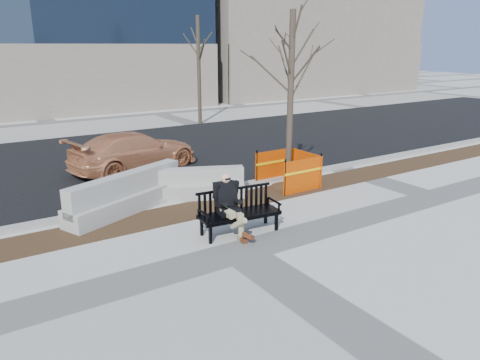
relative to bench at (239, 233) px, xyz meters
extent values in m
plane|color=beige|center=(-0.50, -0.79, 0.00)|extent=(120.00, 120.00, 0.00)
cube|color=#47301C|center=(-0.50, 1.81, 0.00)|extent=(40.00, 1.20, 0.02)
cube|color=black|center=(-0.50, 8.01, 0.00)|extent=(60.00, 10.40, 0.01)
cube|color=#9E9B93|center=(-0.50, 2.76, 0.06)|extent=(60.00, 0.25, 0.12)
imported|color=tan|center=(-0.03, 6.28, 0.00)|extent=(4.53, 2.56, 1.24)
camera|label=1|loc=(-4.98, -7.75, 3.93)|focal=34.17mm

